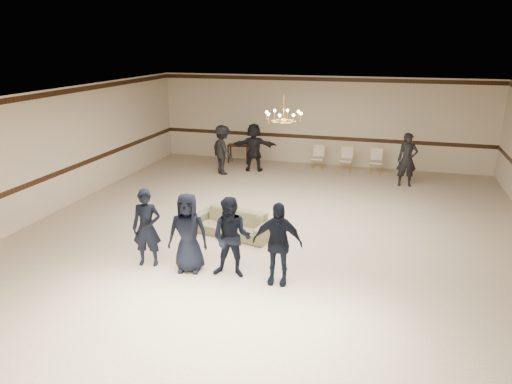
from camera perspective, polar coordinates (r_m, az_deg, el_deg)
room at (r=10.56m, az=2.08°, el=2.66°), size 12.01×14.01×3.21m
chair_rail at (r=17.38m, az=7.72°, el=6.61°), size 12.00×0.02×0.14m
crown_molding at (r=17.09m, az=8.02°, el=13.45°), size 12.00×0.02×0.14m
chandelier at (r=11.26m, az=3.41°, el=10.24°), size 0.94×0.94×0.89m
boy_a at (r=9.67m, az=-13.17°, el=-4.28°), size 0.66×0.50×1.61m
boy_b at (r=9.28m, az=-8.28°, el=-4.94°), size 0.86×0.63×1.61m
boy_c at (r=8.97m, az=-3.00°, el=-5.60°), size 0.82×0.66×1.61m
boy_d at (r=8.74m, az=2.63°, el=-6.26°), size 0.97×0.45×1.61m
settee at (r=11.07m, az=-2.91°, el=-3.79°), size 2.09×1.18×0.58m
adult_left at (r=15.97m, az=-4.09°, el=5.13°), size 1.24×1.17×1.68m
adult_mid at (r=16.34m, az=-0.26°, el=5.48°), size 1.63×0.78×1.68m
adult_right at (r=15.34m, az=17.94°, el=3.75°), size 0.67×0.49×1.68m
banquet_chair_left at (r=16.69m, az=7.53°, el=4.14°), size 0.43×0.43×0.87m
banquet_chair_mid at (r=16.58m, az=10.95°, el=3.87°), size 0.44×0.44×0.87m
banquet_chair_right at (r=16.52m, az=14.41°, el=3.59°), size 0.43×0.43×0.87m
console_table at (r=17.57m, az=-2.11°, el=4.70°), size 0.85×0.42×0.69m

